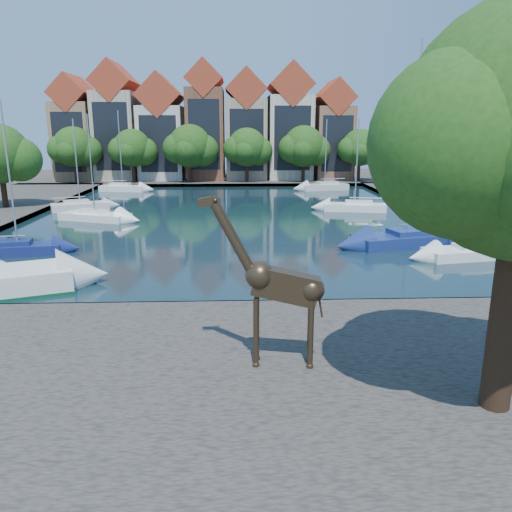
{
  "coord_description": "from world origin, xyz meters",
  "views": [
    {
      "loc": [
        0.41,
        -21.09,
        7.97
      ],
      "look_at": [
        1.17,
        -2.0,
        3.05
      ],
      "focal_mm": 35.0,
      "sensor_mm": 36.0,
      "label": 1
    }
  ],
  "objects": [
    {
      "name": "far_quay",
      "position": [
        0.0,
        56.0,
        0.25
      ],
      "size": [
        60.0,
        16.0,
        0.5
      ],
      "primitive_type": "cube",
      "color": "#4A4640",
      "rests_on": "ground"
    },
    {
      "name": "giraffe_statue",
      "position": [
        1.64,
        -6.19,
        3.19
      ],
      "size": [
        3.84,
        0.81,
        5.48
      ],
      "color": "#36291B",
      "rests_on": "near_quay"
    },
    {
      "name": "townhouse_east_end",
      "position": [
        15.0,
        55.99,
        7.11
      ],
      "size": [
        5.44,
        9.18,
        14.43
      ],
      "color": "#8A5942",
      "rests_on": "far_quay"
    },
    {
      "name": "far_tree_far_east",
      "position": [
        18.09,
        50.49,
        5.08
      ],
      "size": [
        6.76,
        5.2,
        7.36
      ],
      "color": "#332114",
      "rests_on": "far_quay"
    },
    {
      "name": "townhouse_east_mid",
      "position": [
        8.5,
        55.99,
        8.1
      ],
      "size": [
        6.43,
        9.18,
        16.65
      ],
      "color": "beige",
      "rests_on": "far_quay"
    },
    {
      "name": "sailboat_right_c",
      "position": [
        12.0,
        26.91,
        0.61
      ],
      "size": [
        6.2,
        3.11,
        8.64
      ],
      "color": "white",
      "rests_on": "water_basin"
    },
    {
      "name": "sailboat_left_b",
      "position": [
        -13.58,
        10.52,
        0.6
      ],
      "size": [
        5.53,
        2.74,
        9.52
      ],
      "color": "navy",
      "rests_on": "water_basin"
    },
    {
      "name": "townhouse_west_mid",
      "position": [
        -17.0,
        55.99,
        8.23
      ],
      "size": [
        5.94,
        9.18,
        16.79
      ],
      "color": "#B9A78E",
      "rests_on": "far_quay"
    },
    {
      "name": "ground",
      "position": [
        0.0,
        0.0,
        0.0
      ],
      "size": [
        160.0,
        160.0,
        0.0
      ],
      "primitive_type": "plane",
      "color": "#38332B",
      "rests_on": "ground"
    },
    {
      "name": "far_tree_mid_west",
      "position": [
        -5.89,
        50.49,
        5.29
      ],
      "size": [
        7.8,
        6.0,
        8.0
      ],
      "color": "#332114",
      "rests_on": "far_quay"
    },
    {
      "name": "townhouse_west_end",
      "position": [
        -23.0,
        55.99,
        7.36
      ],
      "size": [
        5.44,
        9.18,
        14.93
      ],
      "color": "#947251",
      "rests_on": "far_quay"
    },
    {
      "name": "right_quay",
      "position": [
        25.0,
        24.0,
        0.25
      ],
      "size": [
        14.0,
        52.0,
        0.5
      ],
      "primitive_type": "cube",
      "color": "#4A4640",
      "rests_on": "ground"
    },
    {
      "name": "far_tree_east",
      "position": [
        10.11,
        50.49,
        5.24
      ],
      "size": [
        7.54,
        5.8,
        7.84
      ],
      "color": "#332114",
      "rests_on": "far_quay"
    },
    {
      "name": "near_quay",
      "position": [
        0.0,
        -7.0,
        0.25
      ],
      "size": [
        50.0,
        14.0,
        0.5
      ],
      "primitive_type": "cube",
      "color": "#4A4640",
      "rests_on": "ground"
    },
    {
      "name": "townhouse_east_inner",
      "position": [
        2.0,
        55.99,
        7.73
      ],
      "size": [
        5.94,
        9.18,
        15.79
      ],
      "color": "tan",
      "rests_on": "far_quay"
    },
    {
      "name": "townhouse_west_inner",
      "position": [
        -10.5,
        55.99,
        7.35
      ],
      "size": [
        6.43,
        9.18,
        15.15
      ],
      "color": "silver",
      "rests_on": "far_quay"
    },
    {
      "name": "side_tree_left_far",
      "position": [
        -21.9,
        27.99,
        5.38
      ],
      "size": [
        7.28,
        5.6,
        7.88
      ],
      "color": "#332114",
      "rests_on": "left_quay"
    },
    {
      "name": "sailboat_left_c",
      "position": [
        -12.0,
        22.73,
        0.56
      ],
      "size": [
        6.58,
        4.24,
        9.02
      ],
      "color": "white",
      "rests_on": "water_basin"
    },
    {
      "name": "sailboat_left_e",
      "position": [
        -14.1,
        43.58,
        0.65
      ],
      "size": [
        5.89,
        2.71,
        9.98
      ],
      "color": "white",
      "rests_on": "water_basin"
    },
    {
      "name": "far_tree_far_west",
      "position": [
        -21.9,
        50.49,
        5.18
      ],
      "size": [
        7.28,
        5.6,
        7.68
      ],
      "color": "#332114",
      "rests_on": "far_quay"
    },
    {
      "name": "water_basin",
      "position": [
        0.0,
        24.0,
        0.04
      ],
      "size": [
        38.0,
        50.0,
        0.08
      ],
      "primitive_type": "cube",
      "color": "black",
      "rests_on": "ground"
    },
    {
      "name": "townhouse_center",
      "position": [
        -4.0,
        55.99,
        8.36
      ],
      "size": [
        5.44,
        9.18,
        16.93
      ],
      "color": "brown",
      "rests_on": "far_quay"
    },
    {
      "name": "sailboat_left_d",
      "position": [
        -15.0,
        28.48,
        0.62
      ],
      "size": [
        5.7,
        3.92,
        8.74
      ],
      "color": "silver",
      "rests_on": "water_basin"
    },
    {
      "name": "far_tree_mid_east",
      "position": [
        2.1,
        50.49,
        5.13
      ],
      "size": [
        7.02,
        5.4,
        7.52
      ],
      "color": "#332114",
      "rests_on": "far_quay"
    },
    {
      "name": "sailboat_right_b",
      "position": [
        12.17,
        12.07,
        0.7
      ],
      "size": [
        7.88,
        4.48,
        13.33
      ],
      "color": "navy",
      "rests_on": "water_basin"
    },
    {
      "name": "far_tree_west",
      "position": [
        -13.91,
        50.49,
        5.08
      ],
      "size": [
        6.76,
        5.2,
        7.36
      ],
      "color": "#332114",
      "rests_on": "far_quay"
    },
    {
      "name": "sailboat_right_a",
      "position": [
        15.0,
        8.53,
        0.56
      ],
      "size": [
        6.1,
        3.03,
        10.03
      ],
      "color": "white",
      "rests_on": "water_basin"
    },
    {
      "name": "sailboat_right_d",
      "position": [
        12.0,
        43.88,
        0.67
      ],
      "size": [
        6.36,
        3.39,
        8.96
      ],
      "color": "beige",
      "rests_on": "water_basin"
    }
  ]
}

